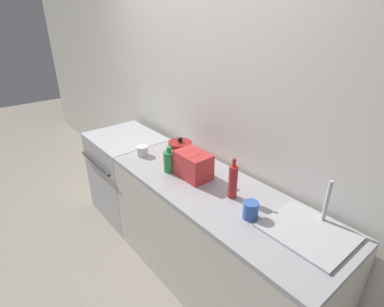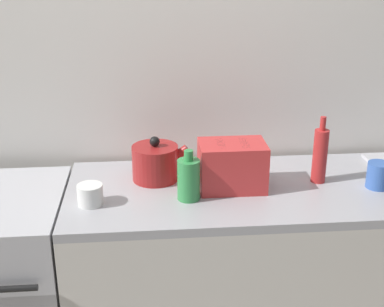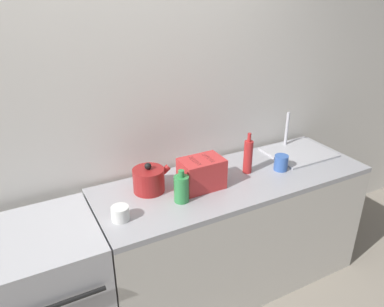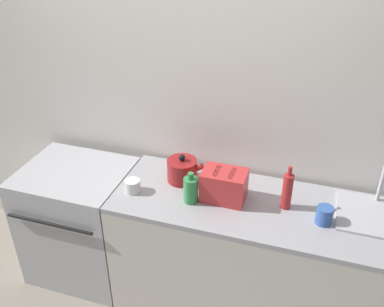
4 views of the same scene
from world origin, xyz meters
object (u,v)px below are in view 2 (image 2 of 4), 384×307
at_px(toaster, 232,166).
at_px(cup_blue, 378,175).
at_px(kettle, 156,162).
at_px(bottle_green, 189,179).
at_px(cup_white, 90,195).
at_px(bottle_red, 320,155).

height_order(toaster, cup_blue, toaster).
distance_m(kettle, cup_blue, 0.92).
bearing_deg(kettle, cup_blue, -10.27).
bearing_deg(bottle_green, cup_white, -177.74).
bearing_deg(toaster, bottle_green, -154.90).
relative_size(bottle_red, cup_white, 2.90).
xyz_separation_m(bottle_green, cup_blue, (0.78, 0.04, -0.03)).
relative_size(bottle_green, bottle_red, 0.71).
height_order(bottle_green, cup_white, bottle_green).
distance_m(toaster, bottle_red, 0.38).
bearing_deg(bottle_red, toaster, -175.38).
xyz_separation_m(kettle, toaster, (0.31, -0.12, 0.02)).
xyz_separation_m(toaster, cup_blue, (0.60, -0.05, -0.04)).
bearing_deg(cup_blue, bottle_red, 160.61).
relative_size(kettle, bottle_green, 1.20).
bearing_deg(kettle, bottle_red, -7.10).
relative_size(toaster, cup_blue, 2.48).
height_order(toaster, bottle_green, bottle_green).
relative_size(bottle_red, cup_blue, 2.65).
height_order(bottle_green, bottle_red, bottle_red).
bearing_deg(cup_white, bottle_green, 2.26).
xyz_separation_m(toaster, cup_white, (-0.57, -0.10, -0.06)).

